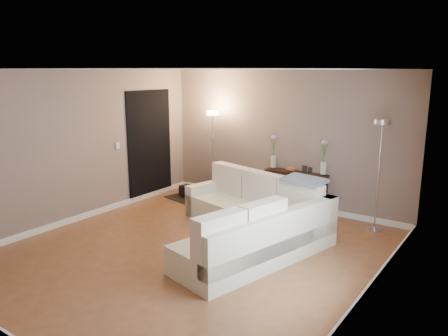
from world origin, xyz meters
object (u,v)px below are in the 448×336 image
Objects in this scene: console_table at (293,188)px; floor_lamp_lit at (213,137)px; sectional_sofa at (252,220)px; floor_lamp_unlit at (380,153)px.

floor_lamp_lit reaches higher than console_table.
sectional_sofa is 1.80m from console_table.
floor_lamp_unlit is (1.42, 1.55, 0.96)m from sectional_sofa.
console_table is at bearing 96.64° from sectional_sofa.
console_table is (-0.21, 1.79, 0.08)m from sectional_sofa.
sectional_sofa is 1.65× the size of floor_lamp_unlit.
sectional_sofa is at bearing -132.38° from floor_lamp_unlit.
console_table is 0.65× the size of floor_lamp_unlit.
floor_lamp_lit reaches higher than sectional_sofa.
floor_lamp_unlit is (1.62, -0.24, 0.88)m from console_table.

